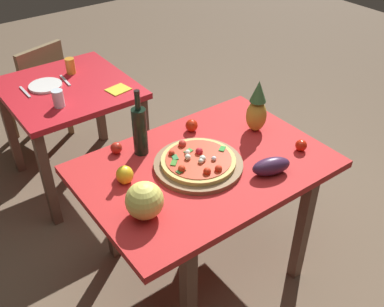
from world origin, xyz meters
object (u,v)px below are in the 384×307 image
Objects in this scene: tomato_near_board at (116,148)px; knife_utensil at (65,80)px; dining_chair at (39,88)px; tomato_beside_pepper at (301,145)px; bell_pepper at (125,175)px; napkin_folded at (118,90)px; fork_utensil at (25,92)px; display_table at (204,178)px; pineapple_left at (257,109)px; dinner_plate at (45,86)px; melon at (144,201)px; tomato_by_bottle at (192,125)px; drinking_glass_juice at (70,66)px; pizza at (198,160)px; eggplant at (271,166)px; pizza_board at (198,164)px; background_table at (70,102)px; drinking_glass_water at (58,98)px; wine_bottle at (140,130)px.

tomato_near_board reaches higher than knife_utensil.
tomato_beside_pepper is (0.71, -2.10, 0.31)m from dining_chair.
bell_pepper reaches higher than tomato_near_board.
dining_chair reaches higher than napkin_folded.
display_table is at bearing -70.69° from fork_utensil.
pineapple_left is 1.40× the size of dinner_plate.
melon is at bearing -165.38° from pineapple_left.
dinner_plate is 1.22× the size of fork_utensil.
tomato_by_bottle is 1.14m from drinking_glass_juice.
pineapple_left is (0.47, 0.08, 0.10)m from pizza.
dining_chair is 4.96× the size of melon.
pizza is at bearing 134.41° from eggplant.
drinking_glass_juice reaches higher than knife_utensil.
tomato_beside_pepper is at bearing -35.09° from tomato_near_board.
eggplant is 0.56m from tomato_by_bottle.
pineapple_left reaches higher than pizza.
pizza_board reaches higher than knife_utensil.
dining_chair is (-0.01, 0.65, -0.16)m from background_table.
tomato_near_board is at bearing 70.77° from bell_pepper.
pizza reaches higher than tomato_by_bottle.
tomato_near_board is 0.35× the size of knife_utensil.
pizza is 2.22× the size of melon.
drinking_glass_water is (-0.32, 1.00, 0.01)m from pizza.
pizza is 1.03× the size of wine_bottle.
pineapple_left is at bearing 93.88° from dining_chair.
drinking_glass_water reaches higher than dinner_plate.
wine_bottle is 0.75m from napkin_folded.
dining_chair is 2.07m from melon.
bell_pepper is at bearing 164.11° from display_table.
knife_utensil is at bearing 124.72° from napkin_folded.
knife_utensil is (0.28, 0.00, 0.00)m from fork_utensil.
wine_bottle reaches higher than drinking_glass_juice.
display_table is 1.08m from drinking_glass_water.
drinking_glass_juice is (-0.32, 1.66, 0.01)m from eggplant.
drinking_glass_water is (-0.05, 0.65, 0.02)m from tomato_near_board.
wine_bottle reaches higher than tomato_near_board.
dining_chair is 9.06× the size of bell_pepper.
tomato_by_bottle is at bearing -8.06° from tomato_near_board.
napkin_folded is at bearing -3.65° from drinking_glass_water.
fork_utensil is at bearing 163.34° from background_table.
dining_chair is 4.25× the size of eggplant.
bell_pepper is at bearing 177.95° from pineapple_left.
napkin_folded is (0.40, -0.03, -0.05)m from drinking_glass_water.
pizza is 6.06× the size of tomato_beside_pepper.
eggplant is (0.26, -0.26, 0.03)m from pizza_board.
melon is at bearing -162.14° from display_table.
napkin_folded reaches higher than display_table.
pineapple_left is (0.47, 0.08, 0.13)m from pizza_board.
dining_chair is at bearing 86.54° from tomato_near_board.
melon is 0.26m from bell_pepper.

